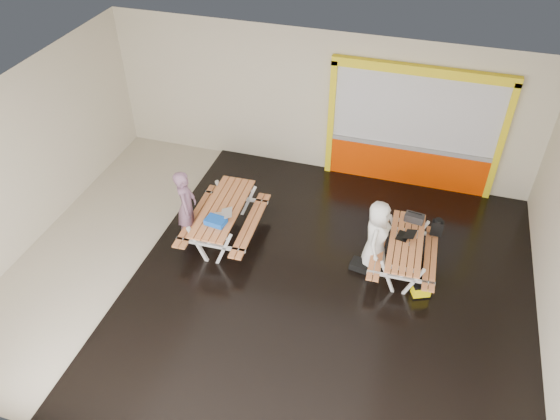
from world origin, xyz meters
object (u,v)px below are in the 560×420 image
(person_right, at_px, (377,236))
(toolbox, at_px, (414,218))
(person_left, at_px, (187,206))
(laptop_right, at_px, (405,235))
(blue_pouch, at_px, (216,221))
(dark_case, at_px, (360,265))
(laptop_left, at_px, (222,216))
(fluke_bag, at_px, (421,290))
(picnic_table_left, at_px, (224,214))
(backpack, at_px, (437,227))
(picnic_table_right, at_px, (405,248))

(person_right, height_order, toolbox, person_right)
(person_left, xyz_separation_m, laptop_right, (4.34, 0.50, -0.09))
(blue_pouch, relative_size, dark_case, 1.02)
(laptop_left, height_order, laptop_right, laptop_left)
(laptop_left, xyz_separation_m, blue_pouch, (-0.06, -0.19, 0.01))
(dark_case, bearing_deg, laptop_left, -175.64)
(person_left, xyz_separation_m, person_right, (3.81, 0.32, -0.10))
(person_left, relative_size, blue_pouch, 4.25)
(person_right, height_order, fluke_bag, person_right)
(picnic_table_left, distance_m, laptop_left, 0.43)
(picnic_table_left, relative_size, laptop_right, 5.53)
(laptop_right, xyz_separation_m, blue_pouch, (-3.59, -0.78, 0.11))
(picnic_table_left, distance_m, dark_case, 2.95)
(toolbox, bearing_deg, laptop_right, -101.55)
(laptop_left, relative_size, toolbox, 1.14)
(person_left, xyz_separation_m, backpack, (4.91, 1.06, -0.20))
(person_right, distance_m, fluke_bag, 1.29)
(laptop_left, bearing_deg, dark_case, 4.36)
(backpack, height_order, dark_case, backpack)
(picnic_table_right, distance_m, blue_pouch, 3.70)
(picnic_table_right, height_order, toolbox, toolbox)
(person_right, height_order, laptop_right, person_right)
(picnic_table_right, xyz_separation_m, blue_pouch, (-3.63, -0.66, 0.33))
(blue_pouch, xyz_separation_m, dark_case, (2.85, 0.41, -0.77))
(blue_pouch, xyz_separation_m, backpack, (4.17, 1.34, -0.22))
(picnic_table_right, height_order, fluke_bag, picnic_table_right)
(person_right, distance_m, backpack, 1.33)
(person_left, xyz_separation_m, blue_pouch, (0.75, -0.28, 0.02))
(picnic_table_right, bearing_deg, toolbox, 83.50)
(person_left, height_order, backpack, person_left)
(person_left, height_order, laptop_right, person_left)
(laptop_left, relative_size, blue_pouch, 1.15)
(blue_pouch, bearing_deg, backpack, 17.82)
(backpack, bearing_deg, person_right, -146.12)
(picnic_table_right, bearing_deg, laptop_right, 106.35)
(laptop_left, bearing_deg, laptop_right, 9.48)
(person_left, bearing_deg, laptop_left, -114.72)
(picnic_table_right, xyz_separation_m, toolbox, (0.07, 0.65, 0.26))
(backpack, bearing_deg, picnic_table_left, -169.07)
(person_left, distance_m, laptop_right, 4.37)
(laptop_left, xyz_separation_m, dark_case, (2.79, 0.21, -0.76))
(person_left, bearing_deg, dark_case, -106.58)
(picnic_table_right, height_order, person_right, person_right)
(blue_pouch, bearing_deg, laptop_left, 72.50)
(toolbox, bearing_deg, picnic_table_right, -96.50)
(toolbox, xyz_separation_m, backpack, (0.47, 0.02, -0.14))
(backpack, bearing_deg, person_left, -167.83)
(picnic_table_right, height_order, blue_pouch, blue_pouch)
(person_right, bearing_deg, picnic_table_left, 95.57)
(fluke_bag, bearing_deg, person_left, 176.80)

